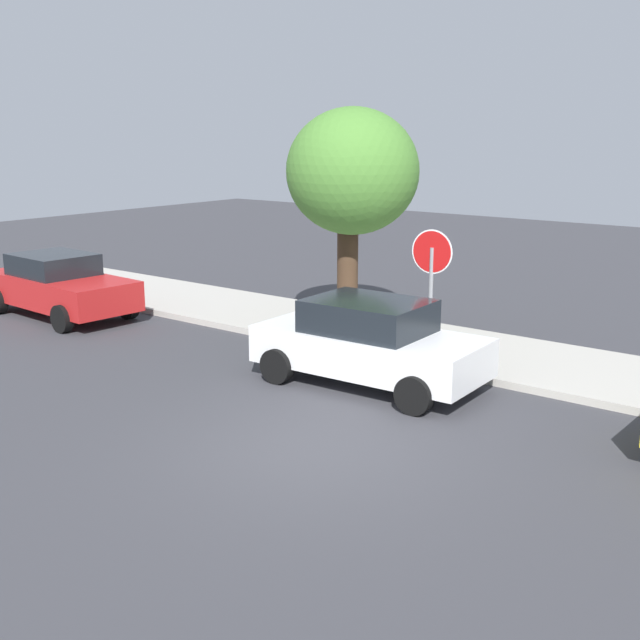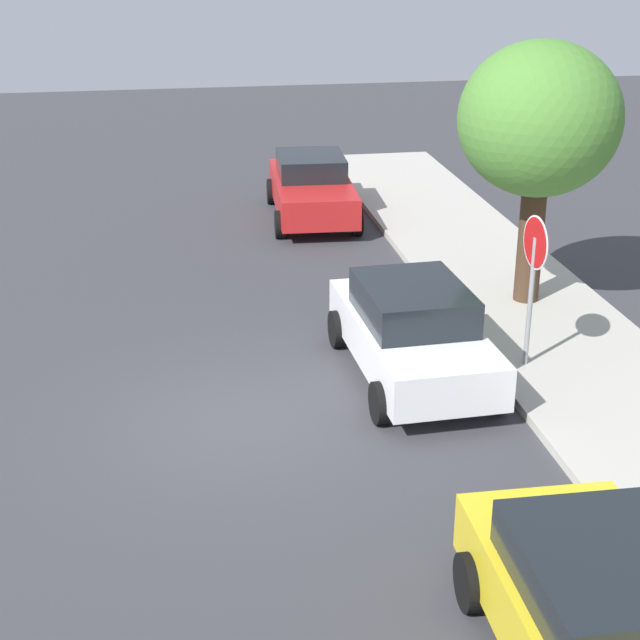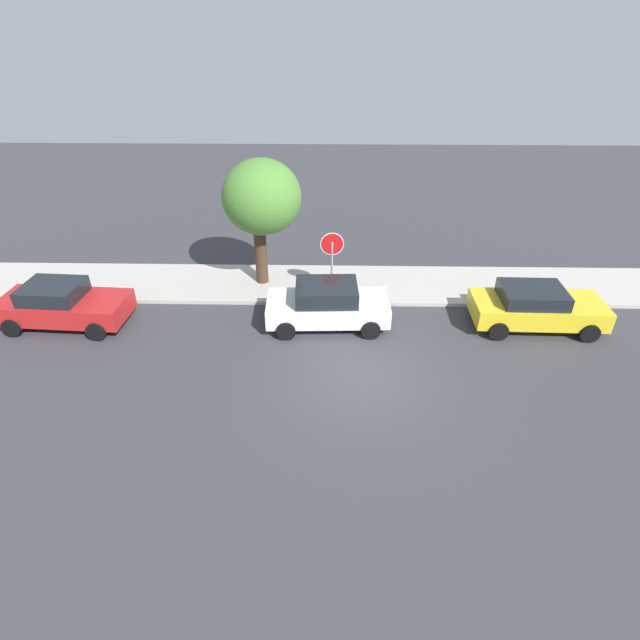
# 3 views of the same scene
# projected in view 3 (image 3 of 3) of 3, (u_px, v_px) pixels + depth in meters

# --- Properties ---
(ground_plane) EXTENTS (60.00, 60.00, 0.00)m
(ground_plane) POSITION_uv_depth(u_px,v_px,m) (362.00, 376.00, 14.87)
(ground_plane) COLOR #38383D
(sidewalk_curb) EXTENTS (32.00, 3.10, 0.14)m
(sidewalk_curb) POSITION_uv_depth(u_px,v_px,m) (355.00, 284.00, 19.66)
(sidewalk_curb) COLOR #B2ADA3
(sidewalk_curb) RESTS_ON ground_plane
(stop_sign) EXTENTS (0.85, 0.08, 2.62)m
(stop_sign) POSITION_uv_depth(u_px,v_px,m) (332.00, 254.00, 17.94)
(stop_sign) COLOR gray
(stop_sign) RESTS_ON ground_plane
(parked_car_white) EXTENTS (4.18, 2.14, 1.55)m
(parked_car_white) POSITION_uv_depth(u_px,v_px,m) (327.00, 305.00, 16.91)
(parked_car_white) COLOR white
(parked_car_white) RESTS_ON ground_plane
(parked_car_yellow) EXTENTS (4.36, 2.10, 1.45)m
(parked_car_yellow) POSITION_uv_depth(u_px,v_px,m) (536.00, 307.00, 16.85)
(parked_car_yellow) COLOR yellow
(parked_car_yellow) RESTS_ON ground_plane
(parked_car_red) EXTENTS (4.36, 2.20, 1.52)m
(parked_car_red) POSITION_uv_depth(u_px,v_px,m) (62.00, 304.00, 16.96)
(parked_car_red) COLOR red
(parked_car_red) RESTS_ON ground_plane
(street_tree_near_corner) EXTENTS (2.86, 2.86, 4.94)m
(street_tree_near_corner) POSITION_uv_depth(u_px,v_px,m) (262.00, 199.00, 17.87)
(street_tree_near_corner) COLOR #422D1E
(street_tree_near_corner) RESTS_ON ground_plane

